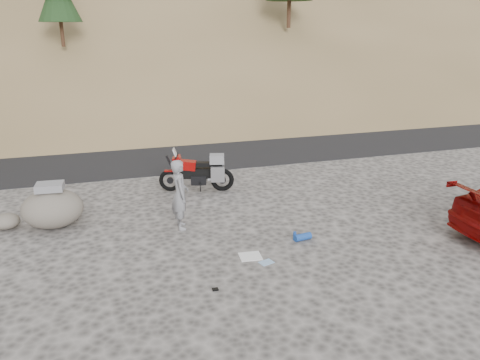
# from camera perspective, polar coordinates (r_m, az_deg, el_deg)

# --- Properties ---
(ground) EXTENTS (140.00, 140.00, 0.00)m
(ground) POSITION_cam_1_polar(r_m,az_deg,el_deg) (12.14, -2.26, -6.68)
(ground) COLOR #3E3B39
(ground) RESTS_ON ground
(road) EXTENTS (120.00, 7.00, 0.05)m
(road) POSITION_cam_1_polar(r_m,az_deg,el_deg) (20.50, -8.82, 3.55)
(road) COLOR black
(road) RESTS_ON ground
(motorcycle) EXTENTS (2.39, 1.07, 1.45)m
(motorcycle) POSITION_cam_1_polar(r_m,az_deg,el_deg) (15.16, -4.92, 0.92)
(motorcycle) COLOR black
(motorcycle) RESTS_ON ground
(man) EXTENTS (0.46, 0.69, 1.87)m
(man) POSITION_cam_1_polar(r_m,az_deg,el_deg) (12.65, -7.17, -5.75)
(man) COLOR gray
(man) RESTS_ON ground
(boulder) EXTENTS (1.90, 1.74, 1.21)m
(boulder) POSITION_cam_1_polar(r_m,az_deg,el_deg) (13.36, -21.89, -3.19)
(boulder) COLOR #58534B
(boulder) RESTS_ON ground
(small_rock) EXTENTS (0.70, 0.63, 0.41)m
(small_rock) POSITION_cam_1_polar(r_m,az_deg,el_deg) (13.86, -26.61, -4.52)
(small_rock) COLOR #58534B
(small_rock) RESTS_ON ground
(gear_white_cloth) EXTENTS (0.54, 0.49, 0.02)m
(gear_white_cloth) POSITION_cam_1_polar(r_m,az_deg,el_deg) (11.04, 1.27, -9.28)
(gear_white_cloth) COLOR white
(gear_white_cloth) RESTS_ON ground
(gear_blue_mat) EXTENTS (0.46, 0.24, 0.18)m
(gear_blue_mat) POSITION_cam_1_polar(r_m,az_deg,el_deg) (11.90, 7.65, -6.89)
(gear_blue_mat) COLOR #19439B
(gear_blue_mat) RESTS_ON ground
(gear_bottle) EXTENTS (0.10, 0.10, 0.22)m
(gear_bottle) POSITION_cam_1_polar(r_m,az_deg,el_deg) (11.89, 6.68, -6.78)
(gear_bottle) COLOR #19439B
(gear_bottle) RESTS_ON ground
(gear_glove_a) EXTENTS (0.13, 0.10, 0.04)m
(gear_glove_a) POSITION_cam_1_polar(r_m,az_deg,el_deg) (9.78, -3.03, -13.17)
(gear_glove_a) COLOR black
(gear_glove_a) RESTS_ON ground
(gear_blue_cloth) EXTENTS (0.37, 0.31, 0.01)m
(gear_blue_cloth) POSITION_cam_1_polar(r_m,az_deg,el_deg) (10.80, 3.23, -9.99)
(gear_blue_cloth) COLOR #8BB0D7
(gear_blue_cloth) RESTS_ON ground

